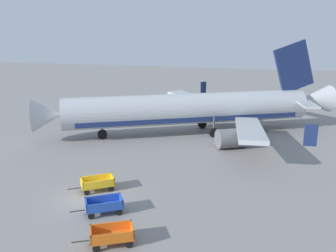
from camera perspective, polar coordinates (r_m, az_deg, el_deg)
The scene contains 5 objects.
ground_plane at distance 28.11m, azimuth -12.43°, elevation -11.25°, with size 220.00×220.00×0.00m, color gray.
airplane at distance 44.40m, azimuth 4.57°, elevation 2.69°, with size 34.29×28.53×11.34m.
baggage_cart_nearest at distance 22.21m, azimuth -8.88°, elevation -16.67°, with size 3.44×2.47×1.07m.
baggage_cart_second_in_row at distance 25.66m, azimuth -10.10°, elevation -12.22°, with size 3.35×2.61×1.07m.
baggage_cart_third_in_row at distance 29.20m, azimuth -11.09°, elevation -8.88°, with size 3.26×2.75×1.07m.
Camera 1 is at (12.93, -21.90, 11.97)m, focal length 38.58 mm.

